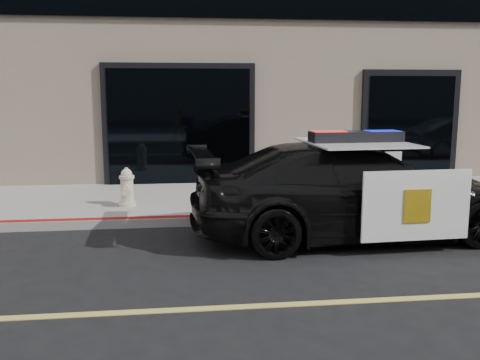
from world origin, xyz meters
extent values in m
plane|color=black|center=(0.00, 0.00, 0.00)|extent=(120.00, 120.00, 0.00)
cube|color=gray|center=(0.00, 5.25, 0.07)|extent=(60.00, 3.50, 0.15)
imported|color=black|center=(1.63, 2.52, 0.74)|extent=(2.50, 5.27, 1.48)
cube|color=white|center=(2.17, 1.49, 0.71)|extent=(1.58, 0.10, 0.98)
cube|color=white|center=(2.08, 3.60, 0.71)|extent=(1.58, 0.10, 0.98)
cube|color=white|center=(1.63, 2.52, 1.49)|extent=(1.55, 1.83, 0.02)
cube|color=gold|center=(2.17, 1.46, 0.71)|extent=(0.39, 0.03, 0.47)
cube|color=black|center=(1.63, 2.52, 1.58)|extent=(1.43, 0.43, 0.17)
cube|color=red|center=(1.20, 2.51, 1.59)|extent=(0.51, 0.34, 0.16)
cube|color=#0C19CC|center=(2.06, 2.54, 1.59)|extent=(0.51, 0.34, 0.16)
cylinder|color=beige|center=(-2.01, 4.57, 0.19)|extent=(0.32, 0.32, 0.07)
cylinder|color=beige|center=(-2.01, 4.57, 0.45)|extent=(0.23, 0.23, 0.45)
cylinder|color=beige|center=(-2.01, 4.57, 0.69)|extent=(0.28, 0.28, 0.05)
sphere|color=beige|center=(-2.01, 4.57, 0.74)|extent=(0.21, 0.21, 0.21)
cylinder|color=beige|center=(-2.01, 4.57, 0.83)|extent=(0.06, 0.06, 0.06)
cylinder|color=beige|center=(-2.01, 4.73, 0.51)|extent=(0.12, 0.11, 0.12)
cylinder|color=beige|center=(-2.01, 4.42, 0.51)|extent=(0.12, 0.11, 0.12)
cylinder|color=beige|center=(-2.01, 4.39, 0.45)|extent=(0.15, 0.13, 0.15)
camera|label=1|loc=(-1.11, -5.34, 2.30)|focal=40.00mm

